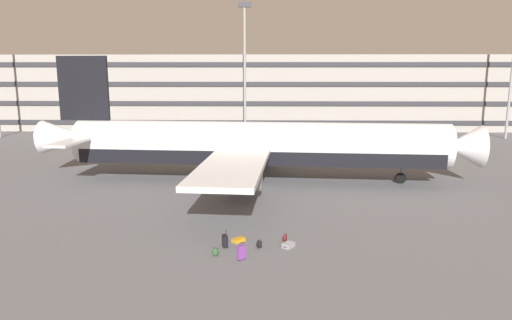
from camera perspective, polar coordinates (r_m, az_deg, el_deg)
name	(u,v)px	position (r m, az deg, el deg)	size (l,w,h in m)	color
ground_plane	(245,186)	(39.36, -1.30, -3.20)	(600.00, 600.00, 0.00)	#5B5B60
terminal_structure	(256,92)	(81.89, -0.06, 8.37)	(157.46, 16.49, 12.05)	gray
airliner	(254,145)	(40.96, -0.28, 1.80)	(38.79, 31.34, 10.86)	silver
light_mast_left	(245,60)	(67.17, -1.39, 12.15)	(1.80, 0.50, 18.89)	gray
suitcase_silver	(225,241)	(26.02, -3.83, -9.82)	(0.38, 0.49, 0.93)	black
suitcase_scuffed	(288,245)	(26.12, 3.98, -10.33)	(0.78, 0.84, 0.25)	gray
suitcase_laid_flat	(238,240)	(26.89, -2.17, -9.74)	(0.81, 0.81, 0.20)	orange
suitcase_orange	(241,252)	(24.37, -1.81, -11.19)	(0.50, 0.47, 0.95)	#72388C
backpack_purple	(285,238)	(26.83, 3.55, -9.48)	(0.25, 0.35, 0.55)	maroon
backpack_large	(215,252)	(24.97, -5.00, -11.18)	(0.36, 0.30, 0.47)	#264C26
backpack_red	(259,244)	(25.93, 0.37, -10.23)	(0.39, 0.38, 0.52)	black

